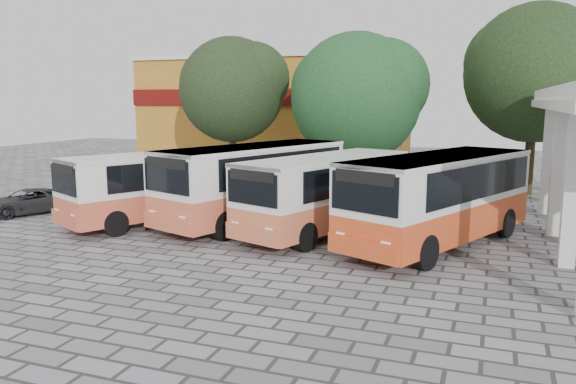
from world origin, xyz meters
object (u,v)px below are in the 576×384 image
at_px(bus_far_left, 160,183).
at_px(bus_centre_right, 326,189).
at_px(bus_centre_left, 254,179).
at_px(bus_far_right, 440,194).
at_px(parked_car, 27,202).

bearing_deg(bus_far_left, bus_centre_right, 30.64).
height_order(bus_centre_left, bus_far_right, bus_centre_left).
height_order(bus_far_left, bus_centre_right, bus_centre_right).
xyz_separation_m(bus_centre_right, bus_far_right, (4.19, -0.49, 0.13)).
bearing_deg(bus_far_right, bus_far_left, -156.01).
bearing_deg(bus_centre_left, bus_far_right, 11.07).
relative_size(bus_far_left, bus_centre_left, 0.90).
relative_size(bus_far_left, parked_car, 2.16).
distance_m(bus_far_right, parked_car, 17.70).
relative_size(bus_centre_left, bus_far_right, 1.01).
distance_m(bus_centre_right, bus_far_right, 4.22).
height_order(bus_far_left, bus_centre_left, bus_centre_left).
distance_m(bus_centre_left, parked_car, 10.45).
bearing_deg(bus_centre_right, bus_far_right, 13.13).
distance_m(bus_far_left, bus_centre_left, 3.90).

